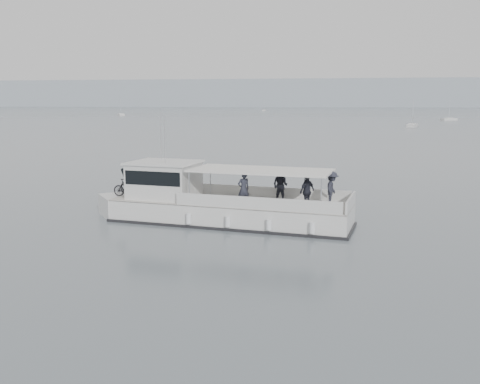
# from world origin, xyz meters

# --- Properties ---
(ground) EXTENTS (1400.00, 1400.00, 0.00)m
(ground) POSITION_xyz_m (0.00, 0.00, 0.00)
(ground) COLOR #565F65
(ground) RESTS_ON ground
(headland) EXTENTS (1400.00, 90.00, 28.00)m
(headland) POSITION_xyz_m (0.00, 560.00, 14.00)
(headland) COLOR #939EA8
(headland) RESTS_ON ground
(tour_boat) EXTENTS (13.74, 5.10, 5.72)m
(tour_boat) POSITION_xyz_m (4.18, 3.92, 0.94)
(tour_boat) COLOR silver
(tour_boat) RESTS_ON ground
(moored_fleet) EXTENTS (394.88, 347.16, 9.32)m
(moored_fleet) POSITION_xyz_m (10.68, 183.54, 0.36)
(moored_fleet) COLOR silver
(moored_fleet) RESTS_ON ground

